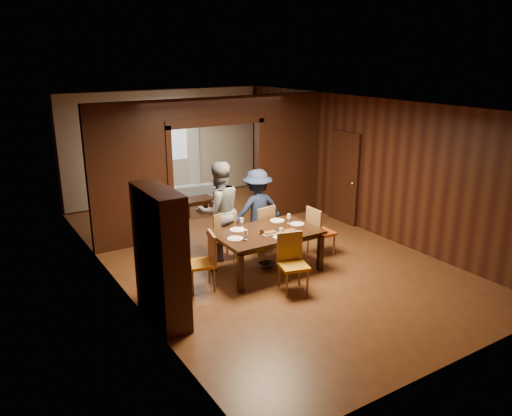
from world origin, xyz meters
TOP-DOWN VIEW (x-y plane):
  - floor at (0.00, 0.00)m, footprint 9.00×9.00m
  - ceiling at (0.00, 0.00)m, footprint 5.50×9.00m
  - room_walls at (0.00, 1.89)m, footprint 5.52×9.01m
  - person_purple at (-2.05, -0.96)m, footprint 0.50×0.68m
  - person_grey at (-0.74, 0.10)m, footprint 0.95×0.76m
  - person_navy at (0.14, 0.14)m, footprint 1.10×0.70m
  - sofa at (0.21, 3.85)m, footprint 1.90×1.00m
  - serving_bowl at (-0.22, -0.77)m, footprint 0.31×0.31m
  - dining_table at (-0.31, -0.88)m, footprint 1.83×1.14m
  - coffee_table at (0.05, 2.78)m, footprint 0.80×0.50m
  - chair_left at (-1.63, -0.91)m, footprint 0.53×0.53m
  - chair_right at (1.01, -0.80)m, footprint 0.44×0.44m
  - chair_far_l at (-0.73, 0.03)m, footprint 0.49×0.49m
  - chair_far_r at (0.07, -0.05)m, footprint 0.51×0.51m
  - chair_near at (-0.38, -1.79)m, footprint 0.54×0.54m
  - hutch at (-2.53, -1.50)m, footprint 0.40×1.20m
  - door_right at (2.70, 0.50)m, footprint 0.06×0.90m
  - window_far at (0.00, 4.44)m, footprint 1.20×0.03m
  - curtain_left at (-0.75, 4.40)m, footprint 0.35×0.06m
  - curtain_right at (0.75, 4.40)m, footprint 0.35×0.06m
  - plate_left at (-0.97, -0.92)m, footprint 0.27×0.27m
  - plate_far_l at (-0.72, -0.55)m, footprint 0.27×0.27m
  - plate_far_r at (0.17, -0.51)m, footprint 0.27×0.27m
  - plate_right at (0.37, -0.86)m, footprint 0.27×0.27m
  - plate_near at (-0.27, -1.27)m, footprint 0.27×0.27m
  - platter_a at (-0.35, -1.02)m, footprint 0.30×0.20m
  - platter_b at (0.00, -1.13)m, footprint 0.30×0.20m
  - wineglass_left at (-0.85, -1.06)m, footprint 0.08×0.08m
  - wineglass_far at (-0.58, -0.46)m, footprint 0.08×0.08m
  - wineglass_right at (0.27, -0.74)m, footprint 0.08×0.08m
  - tumbler at (-0.23, -1.21)m, footprint 0.07×0.07m
  - condiment_jar at (-0.46, -0.97)m, footprint 0.08×0.08m

SIDE VIEW (x-z plane):
  - floor at x=0.00m, z-range 0.00..0.00m
  - coffee_table at x=0.05m, z-range 0.00..0.40m
  - sofa at x=0.21m, z-range 0.00..0.53m
  - dining_table at x=-0.31m, z-range 0.00..0.76m
  - chair_left at x=-1.63m, z-range 0.00..0.97m
  - chair_right at x=1.01m, z-range 0.00..0.97m
  - chair_far_l at x=-0.73m, z-range 0.00..0.97m
  - chair_far_r at x=0.07m, z-range 0.00..0.97m
  - chair_near at x=-0.38m, z-range 0.00..0.97m
  - plate_left at x=-0.97m, z-range 0.76..0.77m
  - plate_far_l at x=-0.72m, z-range 0.76..0.77m
  - plate_far_r at x=0.17m, z-range 0.76..0.77m
  - plate_right at x=0.37m, z-range 0.76..0.77m
  - plate_near at x=-0.27m, z-range 0.76..0.77m
  - platter_a at x=-0.35m, z-range 0.76..0.80m
  - platter_b at x=0.00m, z-range 0.76..0.80m
  - serving_bowl at x=-0.22m, z-range 0.76..0.84m
  - person_navy at x=0.14m, z-range 0.00..1.62m
  - condiment_jar at x=-0.46m, z-range 0.76..0.87m
  - tumbler at x=-0.23m, z-range 0.76..0.90m
  - wineglass_left at x=-0.85m, z-range 0.76..0.94m
  - wineglass_far at x=-0.58m, z-range 0.76..0.94m
  - wineglass_right at x=0.27m, z-range 0.76..0.94m
  - person_purple at x=-2.05m, z-range 0.00..1.72m
  - person_grey at x=-0.74m, z-range 0.00..1.88m
  - hutch at x=-2.53m, z-range 0.00..2.00m
  - door_right at x=2.70m, z-range 0.00..2.10m
  - curtain_left at x=-0.75m, z-range 0.05..2.45m
  - curtain_right at x=0.75m, z-range 0.05..2.45m
  - room_walls at x=0.00m, z-range 0.06..2.96m
  - window_far at x=0.00m, z-range 1.05..2.35m
  - ceiling at x=0.00m, z-range 2.89..2.91m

